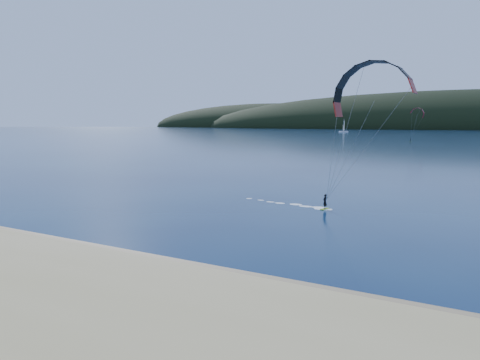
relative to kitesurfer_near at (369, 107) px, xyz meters
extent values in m
plane|color=#071739|center=(-8.53, -21.63, -10.26)|extent=(1800.00, 1800.00, 0.00)
cube|color=#856C4D|center=(-8.53, -17.13, -10.21)|extent=(220.00, 2.50, 0.10)
ellipsoid|color=black|center=(-58.53, 698.37, -10.26)|extent=(840.00, 280.00, 110.00)
ellipsoid|color=black|center=(-388.53, 758.37, -10.26)|extent=(520.00, 220.00, 90.00)
cube|color=#8FC016|center=(-5.90, 6.18, -10.21)|extent=(0.67, 1.31, 0.07)
imported|color=black|center=(-5.90, 6.18, -9.42)|extent=(0.48, 0.63, 1.54)
cylinder|color=gray|center=(-2.57, 2.78, -4.32)|extent=(0.02, 0.02, 13.03)
cube|color=#8FC016|center=(-29.72, 188.21, -10.22)|extent=(1.15, 1.10, 0.07)
imported|color=black|center=(-29.72, 188.21, -9.45)|extent=(0.91, 0.90, 1.48)
cylinder|color=gray|center=(-27.98, 185.94, -3.35)|extent=(0.02, 0.02, 12.69)
cube|color=white|center=(-123.93, 384.36, -9.73)|extent=(8.90, 5.88, 1.49)
cylinder|color=white|center=(-123.93, 384.36, -3.88)|extent=(0.21, 0.21, 11.69)
cube|color=white|center=(-123.88, 385.85, -3.88)|extent=(1.14, 2.57, 8.50)
cube|color=white|center=(-123.88, 382.66, -6.01)|extent=(0.89, 1.98, 5.31)
camera|label=1|loc=(10.37, -39.55, -1.26)|focal=34.81mm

